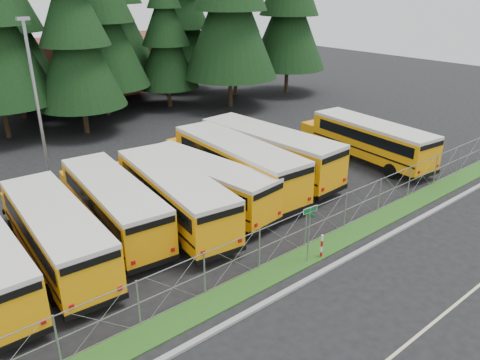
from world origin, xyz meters
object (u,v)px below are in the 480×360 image
at_px(bus_3, 172,196).
at_px(bus_6, 264,153).
at_px(bus_1, 55,234).
at_px(street_sign, 310,223).
at_px(striped_bollard, 322,246).
at_px(bus_east, 367,141).
at_px(light_standard, 36,98).
at_px(bus_2, 112,205).
at_px(bus_4, 201,184).
at_px(bus_5, 234,165).

height_order(bus_3, bus_6, bus_6).
relative_size(bus_1, bus_6, 0.90).
xyz_separation_m(street_sign, striped_bollard, (0.78, -0.16, -1.43)).
height_order(bus_east, light_standard, light_standard).
xyz_separation_m(bus_1, bus_east, (22.00, -0.93, 0.02)).
relative_size(bus_2, striped_bollard, 9.05).
bearing_deg(bus_1, light_standard, 76.33).
bearing_deg(bus_2, bus_3, -15.56).
bearing_deg(bus_2, bus_4, -2.00).
bearing_deg(bus_east, bus_4, 179.82).
xyz_separation_m(bus_1, bus_2, (3.31, 1.12, -0.01)).
bearing_deg(striped_bollard, bus_1, 141.62).
bearing_deg(light_standard, striped_bollard, -69.03).
relative_size(bus_5, striped_bollard, 10.02).
xyz_separation_m(bus_2, bus_4, (5.12, -0.68, -0.02)).
xyz_separation_m(bus_1, bus_5, (11.46, 1.24, 0.14)).
height_order(bus_east, striped_bollard, bus_east).
height_order(bus_2, light_standard, light_standard).
xyz_separation_m(bus_3, light_standard, (-3.24, 9.65, 4.02)).
distance_m(bus_2, light_standard, 9.47).
distance_m(bus_6, street_sign, 10.69).
relative_size(bus_4, bus_5, 0.89).
xyz_separation_m(bus_3, bus_4, (2.23, 0.44, -0.08)).
bearing_deg(bus_4, bus_2, 165.44).
xyz_separation_m(bus_6, striped_bollard, (-4.84, -9.25, -1.00)).
bearing_deg(bus_2, bus_5, 6.39).
xyz_separation_m(bus_4, bus_6, (5.97, 1.23, 0.19)).
bearing_deg(striped_bollard, bus_2, 125.75).
relative_size(bus_1, bus_2, 1.01).
height_order(bus_4, street_sign, bus_4).
height_order(bus_1, light_standard, light_standard).
relative_size(street_sign, striped_bollard, 2.34).
relative_size(bus_6, bus_east, 1.10).
bearing_deg(light_standard, bus_east, -29.07).
relative_size(bus_1, street_sign, 3.89).
bearing_deg(bus_5, bus_east, -8.76).
distance_m(bus_3, bus_5, 5.40).
bearing_deg(bus_1, bus_3, 3.41).
bearing_deg(bus_1, bus_4, 6.37).
bearing_deg(bus_5, bus_3, -163.88).
bearing_deg(bus_4, bus_6, 4.57).
distance_m(bus_east, street_sign, 14.73).
height_order(bus_1, bus_5, bus_5).
xyz_separation_m(bus_6, street_sign, (-5.61, -9.09, 0.44)).
bearing_deg(bus_2, light_standard, 97.82).
height_order(bus_5, light_standard, light_standard).
height_order(bus_1, bus_6, bus_6).
height_order(bus_3, street_sign, bus_3).
relative_size(bus_1, bus_3, 0.97).
bearing_deg(bus_6, striped_bollard, -121.18).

